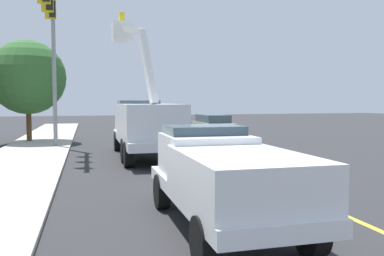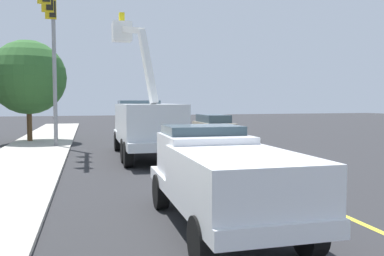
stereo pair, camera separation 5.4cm
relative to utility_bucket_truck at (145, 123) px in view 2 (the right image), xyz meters
name	(u,v)px [view 2 (the right image)]	position (x,y,z in m)	size (l,w,h in m)	color
ground	(213,157)	(-1.15, -3.01, -1.61)	(120.00, 120.00, 0.00)	#2D2D30
sidewalk_far_side	(20,163)	(-0.82, 5.45, -1.55)	(60.00, 3.60, 0.12)	#B2ADA3
lane_centre_stripe	(213,157)	(-1.15, -3.01, -1.61)	(50.00, 0.16, 0.01)	yellow
utility_bucket_truck	(145,123)	(0.00, 0.00, 0.00)	(8.29, 2.85, 6.91)	silver
service_pickup_truck	(222,175)	(-11.24, 0.42, -0.49)	(5.68, 2.37, 2.06)	white
passing_minivan	(213,125)	(8.42, -6.50, -0.64)	(4.87, 2.10, 1.69)	tan
traffic_cone_mid_front	(258,179)	(-8.28, -1.85, -1.25)	(0.40, 0.40, 0.73)	black
traffic_cone_mid_rear	(194,152)	(-1.74, -1.90, -1.24)	(0.40, 0.40, 0.75)	black
traffic_cone_trailing	(174,140)	(3.16, -2.21, -1.18)	(0.40, 0.40, 0.87)	black
traffic_signal_mast	(51,34)	(3.42, 4.26, 4.55)	(5.99, 0.70, 8.93)	gray
street_tree_right	(28,77)	(8.67, 5.93, 2.56)	(4.71, 4.71, 6.53)	brown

